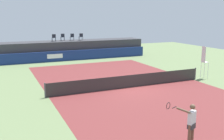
% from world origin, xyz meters
% --- Properties ---
extents(ground_plane, '(48.00, 48.00, 0.00)m').
position_xyz_m(ground_plane, '(0.00, 3.00, 0.00)').
color(ground_plane, '#6B7F51').
extents(court_inner, '(12.00, 22.00, 0.00)m').
position_xyz_m(court_inner, '(0.00, 0.00, 0.00)').
color(court_inner, maroon).
rests_on(court_inner, ground).
extents(sponsor_wall, '(18.00, 0.22, 1.20)m').
position_xyz_m(sponsor_wall, '(-0.01, 13.50, 0.60)').
color(sponsor_wall, navy).
rests_on(sponsor_wall, ground).
extents(spectator_platform, '(18.00, 2.80, 2.20)m').
position_xyz_m(spectator_platform, '(0.00, 15.30, 1.10)').
color(spectator_platform, '#38383D').
rests_on(spectator_platform, ground).
extents(spectator_chair_far_left, '(0.48, 0.48, 0.89)m').
position_xyz_m(spectator_chair_far_left, '(-2.45, 14.98, 2.69)').
color(spectator_chair_far_left, '#1E232D').
rests_on(spectator_chair_far_left, spectator_platform).
extents(spectator_chair_left, '(0.48, 0.48, 0.89)m').
position_xyz_m(spectator_chair_left, '(-1.26, 15.48, 2.69)').
color(spectator_chair_left, '#1E232D').
rests_on(spectator_chair_left, spectator_platform).
extents(spectator_chair_center, '(0.46, 0.46, 0.89)m').
position_xyz_m(spectator_chair_center, '(-0.15, 15.16, 2.69)').
color(spectator_chair_center, '#1E232D').
rests_on(spectator_chair_center, spectator_platform).
extents(spectator_chair_right, '(0.46, 0.46, 0.89)m').
position_xyz_m(spectator_chair_right, '(0.95, 15.03, 2.69)').
color(spectator_chair_right, '#1E232D').
rests_on(spectator_chair_right, spectator_platform).
extents(umpire_chair, '(0.45, 0.45, 2.76)m').
position_xyz_m(umpire_chair, '(7.07, -0.00, 1.59)').
color(umpire_chair, white).
rests_on(umpire_chair, ground).
extents(tennis_net, '(12.40, 0.02, 0.95)m').
position_xyz_m(tennis_net, '(0.00, 0.00, 0.47)').
color(tennis_net, '#2D2D2D').
rests_on(tennis_net, ground).
extents(net_post_near, '(0.10, 0.10, 1.00)m').
position_xyz_m(net_post_near, '(-6.20, 0.00, 0.50)').
color(net_post_near, '#4C4C51').
rests_on(net_post_near, ground).
extents(net_post_far, '(0.10, 0.10, 1.00)m').
position_xyz_m(net_post_far, '(6.20, 0.00, 0.50)').
color(net_post_far, '#4C4C51').
rests_on(net_post_far, ground).
extents(tennis_player, '(1.01, 1.07, 1.77)m').
position_xyz_m(tennis_player, '(-1.82, -8.92, 0.96)').
color(tennis_player, white).
rests_on(tennis_player, court_inner).
extents(tennis_ball, '(0.07, 0.07, 0.07)m').
position_xyz_m(tennis_ball, '(1.79, 0.60, 0.04)').
color(tennis_ball, '#D8EA33').
rests_on(tennis_ball, court_inner).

